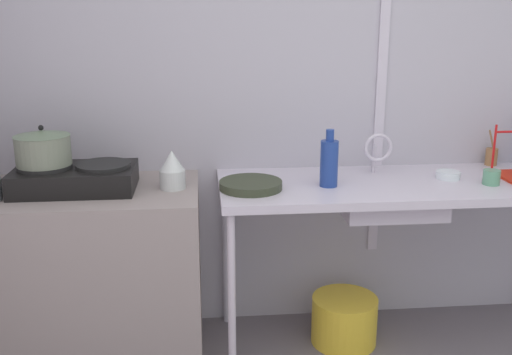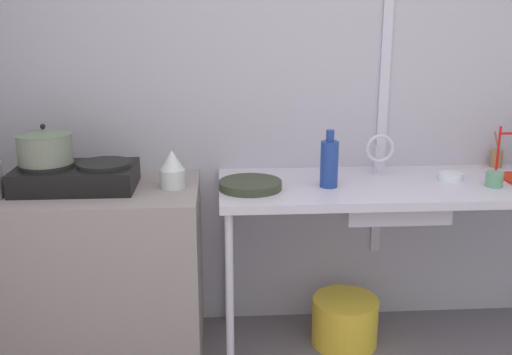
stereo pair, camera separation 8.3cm
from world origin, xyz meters
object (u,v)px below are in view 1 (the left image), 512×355
Objects in this scene: pot_on_left_burner at (43,147)px; cup_by_rack at (491,177)px; sink_basin at (389,198)px; faucet at (378,149)px; frying_pan at (251,185)px; utensil_jar at (491,156)px; bottle_by_sink at (329,162)px; stove at (75,178)px; bucket_on_floor at (344,320)px; percolator at (172,170)px; small_bowl_on_drainboard at (448,175)px.

cup_by_rack is at bearing -2.58° from pot_on_left_burner.
sink_basin is 2.21× the size of faucet.
utensil_jar is at bearing 13.62° from frying_pan.
sink_basin is 0.35m from bottle_by_sink.
bottle_by_sink reaches higher than sink_basin.
frying_pan is 3.63× the size of cup_by_rack.
frying_pan is (-0.67, -0.02, 0.09)m from sink_basin.
frying_pan is (-0.65, -0.18, -0.11)m from faucet.
pot_on_left_burner reaches higher than bottle_by_sink.
bottle_by_sink is (1.17, -0.05, 0.06)m from stove.
bottle_by_sink is at bearing 176.57° from cup_by_rack.
stove reaches higher than frying_pan.
pot_on_left_burner is 0.96m from frying_pan.
pot_on_left_burner reaches higher than bucket_on_floor.
utensil_jar is 1.18m from bucket_on_floor.
stove is at bearing 178.02° from percolator.
stove is at bearing -172.97° from utensil_jar.
frying_pan is 1.08× the size of bottle_by_sink.
percolator is at bearing -1.98° from stove.
small_bowl_on_drainboard is (-0.16, 0.12, -0.02)m from cup_by_rack.
cup_by_rack is at bearing -8.46° from bucket_on_floor.
cup_by_rack is at bearing -6.58° from sink_basin.
sink_basin is at bearing 1.61° from bottle_by_sink.
percolator is 0.62× the size of frying_pan.
small_bowl_on_drainboard reaches higher than bucket_on_floor.
cup_by_rack is 0.40m from utensil_jar.
bottle_by_sink reaches higher than frying_pan.
small_bowl_on_drainboard is at bearing 4.92° from frying_pan.
stove is 2.00× the size of bottle_by_sink.
faucet is (1.46, 0.12, 0.07)m from stove.
small_bowl_on_drainboard is at bearing 143.26° from cup_by_rack.
sink_basin is at bearing -83.78° from faucet.
bucket_on_floor is (1.42, 0.00, -0.94)m from pot_on_left_burner.
cup_by_rack is at bearing -36.74° from small_bowl_on_drainboard.
small_bowl_on_drainboard is (1.79, 0.03, -0.04)m from stove.
pot_on_left_burner is 0.52× the size of sink_basin.
sink_basin is (1.47, -0.04, -0.13)m from stove.
bucket_on_floor is at bearing 171.54° from cup_by_rack.
bottle_by_sink is at bearing 1.75° from frying_pan.
frying_pan is 0.90m from bucket_on_floor.
utensil_jar is at bearing 17.97° from bottle_by_sink.
stove is 2.19× the size of pot_on_left_burner.
bottle_by_sink is at bearing -162.03° from utensil_jar.
percolator is at bearing -1.53° from pot_on_left_burner.
faucet is 2.67× the size of cup_by_rack.
faucet reaches higher than frying_pan.
bottle_by_sink is (-0.30, -0.01, 0.18)m from sink_basin.
pot_on_left_burner is (-0.13, 0.00, 0.14)m from stove.
cup_by_rack is 0.42× the size of utensil_jar.
bucket_on_floor is (-0.50, -0.02, -0.76)m from small_bowl_on_drainboard.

